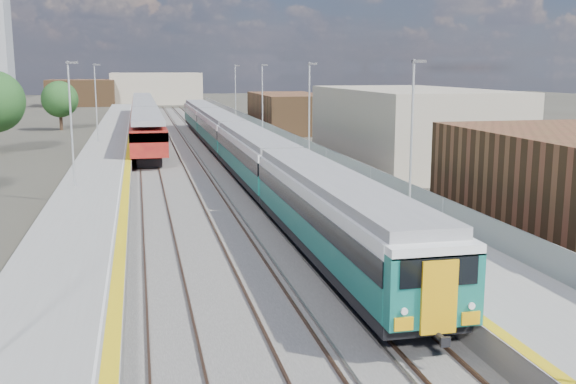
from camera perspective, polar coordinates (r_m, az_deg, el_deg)
name	(u,v)px	position (r m, az deg, el deg)	size (l,w,h in m)	color
ground	(213,162)	(59.22, -6.35, 2.53)	(320.00, 320.00, 0.00)	#47443A
ballast_bed	(185,159)	(61.50, -8.69, 2.79)	(10.50, 155.00, 0.06)	#565451
tracks	(190,155)	(63.19, -8.26, 3.08)	(8.96, 160.00, 0.17)	#4C3323
platform_right	(267,151)	(62.37, -1.78, 3.48)	(4.70, 155.00, 8.52)	slate
platform_left	(107,156)	(61.36, -15.06, 3.00)	(4.30, 155.00, 8.52)	slate
buildings	(77,55)	(147.43, -17.47, 11.01)	(72.00, 185.50, 40.00)	brown
green_train	(234,140)	(56.40, -4.57, 4.41)	(2.83, 78.89, 3.12)	black
red_train	(144,116)	(84.76, -12.06, 6.30)	(3.07, 62.23, 3.88)	black
tree_c	(60,99)	(93.95, -18.76, 7.44)	(4.75, 4.75, 6.44)	#382619
tree_d	(400,108)	(83.42, 9.43, 7.02)	(3.88, 3.88, 5.26)	#382619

